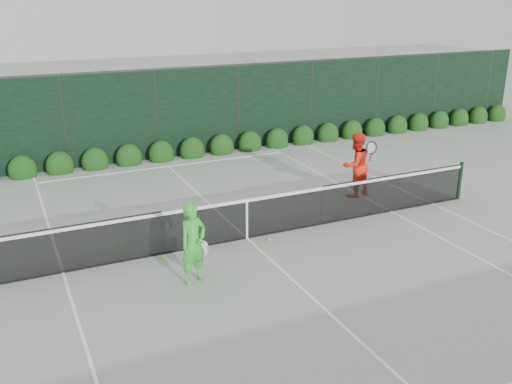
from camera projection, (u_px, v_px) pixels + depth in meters
name	position (u px, v px, depth m)	size (l,w,h in m)	color
ground	(247.00, 239.00, 13.27)	(80.00, 80.00, 0.00)	gray
tennis_net	(246.00, 218.00, 13.08)	(12.90, 0.10, 1.07)	#11341E
player_woman	(193.00, 243.00, 11.03)	(0.71, 0.59, 1.65)	green
player_man	(356.00, 165.00, 15.77)	(0.98, 0.81, 1.80)	#FD2815
court_lines	(247.00, 238.00, 13.26)	(11.03, 23.83, 0.01)	white
windscreen_fence	(306.00, 218.00, 10.44)	(32.00, 21.07, 3.06)	black
hedge_row	(161.00, 154.00, 19.31)	(31.66, 0.65, 0.94)	#10350E
tennis_balls	(222.00, 237.00, 13.29)	(5.34, 1.25, 0.07)	#CDF235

